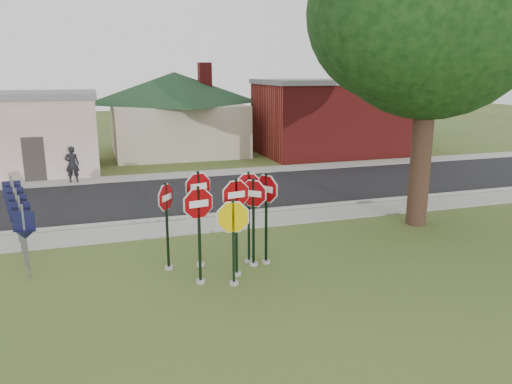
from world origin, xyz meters
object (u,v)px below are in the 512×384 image
object	(u,v)px
stop_sign_left	(199,221)
oak_tree	(433,5)
stop_sign_center	(236,214)
stop_sign_yellow	(233,231)
pedestrian	(72,164)

from	to	relation	value
stop_sign_left	oak_tree	world-z (taller)	oak_tree
stop_sign_center	oak_tree	bearing A→B (deg)	18.64
stop_sign_yellow	pedestrian	world-z (taller)	stop_sign_yellow
stop_sign_yellow	stop_sign_left	world-z (taller)	stop_sign_left
stop_sign_yellow	oak_tree	bearing A→B (deg)	21.82
stop_sign_center	oak_tree	xyz separation A→B (m)	(7.29, 2.46, 5.63)
stop_sign_left	oak_tree	distance (m)	10.41
stop_sign_left	pedestrian	distance (m)	13.72
stop_sign_center	stop_sign_yellow	distance (m)	0.66
pedestrian	stop_sign_center	bearing A→B (deg)	113.10
stop_sign_center	stop_sign_yellow	size ratio (longest dim) A/B	1.16
stop_sign_center	oak_tree	world-z (taller)	oak_tree
stop_sign_yellow	oak_tree	xyz separation A→B (m)	(7.52, 3.01, 5.91)
stop_sign_yellow	oak_tree	size ratio (longest dim) A/B	0.21
stop_sign_yellow	stop_sign_left	size ratio (longest dim) A/B	0.88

